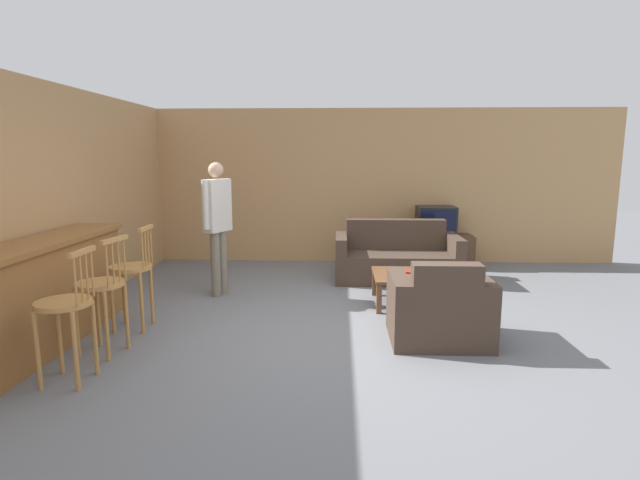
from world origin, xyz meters
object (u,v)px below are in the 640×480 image
object	(u,v)px
bar_chair_mid	(102,291)
tv	(436,221)
bar_chair_near	(66,311)
tv_unit	(435,250)
coffee_table	(399,278)
book_on_table	(406,272)
armchair_near	(439,311)
bar_chair_far	(132,274)
person_by_window	(218,220)
couch_far	(397,259)

from	to	relation	value
bar_chair_mid	tv	size ratio (longest dim) A/B	1.75
bar_chair_near	tv	distance (m)	5.88
bar_chair_near	tv_unit	bearing A→B (deg)	50.27
coffee_table	bar_chair_near	bearing A→B (deg)	-141.95
bar_chair_near	bar_chair_mid	distance (m)	0.60
coffee_table	tv_unit	xyz separation A→B (m)	(0.85, 2.25, -0.07)
coffee_table	book_on_table	bearing A→B (deg)	35.00
armchair_near	bar_chair_far	bearing A→B (deg)	175.48
person_by_window	coffee_table	bearing A→B (deg)	-7.90
bar_chair_mid	book_on_table	distance (m)	3.46
bar_chair_near	book_on_table	xyz separation A→B (m)	(2.99, 2.33, -0.20)
bar_chair_mid	bar_chair_far	bearing A→B (deg)	89.98
couch_far	book_on_table	world-z (taller)	couch_far
bar_chair_mid	tv_unit	bearing A→B (deg)	46.25
bar_chair_far	tv_unit	bearing A→B (deg)	40.78
bar_chair_mid	book_on_table	world-z (taller)	bar_chair_mid
tv_unit	book_on_table	world-z (taller)	tv_unit
bar_chair_near	bar_chair_mid	world-z (taller)	same
bar_chair_mid	book_on_table	bearing A→B (deg)	30.15
bar_chair_far	person_by_window	distance (m)	1.50
bar_chair_near	bar_chair_far	distance (m)	1.28
tv_unit	person_by_window	distance (m)	3.78
coffee_table	tv_unit	world-z (taller)	tv_unit
tv_unit	tv	xyz separation A→B (m)	(0.00, -0.00, 0.50)
bar_chair_near	armchair_near	world-z (taller)	bar_chair_near
bar_chair_near	bar_chair_far	world-z (taller)	same
armchair_near	coffee_table	distance (m)	1.27
tv_unit	tv	world-z (taller)	tv
bar_chair_far	person_by_window	xyz separation A→B (m)	(0.59, 1.31, 0.40)
armchair_near	coffee_table	size ratio (longest dim) A/B	1.11
bar_chair_near	coffee_table	xyz separation A→B (m)	(2.91, 2.28, -0.27)
bar_chair_near	book_on_table	bearing A→B (deg)	37.97
bar_chair_far	armchair_near	xyz separation A→B (m)	(3.15, -0.25, -0.29)
bar_chair_mid	tv	xyz separation A→B (m)	(3.76, 3.93, 0.16)
tv	person_by_window	world-z (taller)	person_by_window
couch_far	tv_unit	world-z (taller)	couch_far
bar_chair_far	book_on_table	world-z (taller)	bar_chair_far
bar_chair_far	couch_far	xyz separation A→B (m)	(3.02, 2.27, -0.29)
bar_chair_near	tv	size ratio (longest dim) A/B	1.75
person_by_window	bar_chair_far	bearing A→B (deg)	-114.29
bar_chair_near	couch_far	xyz separation A→B (m)	(3.02, 3.56, -0.29)
bar_chair_far	coffee_table	size ratio (longest dim) A/B	1.28
tv_unit	book_on_table	xyz separation A→B (m)	(-0.77, -2.19, 0.14)
armchair_near	tv	bearing A→B (deg)	80.11
tv	bar_chair_near	bearing A→B (deg)	-129.75
armchair_near	tv	xyz separation A→B (m)	(0.61, 3.49, 0.45)
book_on_table	bar_chair_mid	bearing A→B (deg)	-149.85
armchair_near	coffee_table	bearing A→B (deg)	101.18
armchair_near	coffee_table	xyz separation A→B (m)	(-0.25, 1.24, 0.02)
bar_chair_near	coffee_table	world-z (taller)	bar_chair_near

